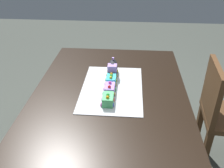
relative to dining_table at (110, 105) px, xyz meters
The scene contains 8 objects.
ground_plane 0.63m from the dining_table, ahead, with size 8.00×8.00×0.00m, color #474C44.
dining_table is the anchor object (origin of this frame).
chair 0.87m from the dining_table, 102.01° to the left, with size 0.43×0.43×0.86m.
cake_board 0.12m from the dining_table, 164.78° to the left, with size 0.60×0.40×0.00m, color silver.
cake_locomotive 0.27m from the dining_table, behind, with size 0.14×0.08×0.12m.
cake_car_tanker_turquoise 0.17m from the dining_table, behind, with size 0.10×0.08×0.07m.
cake_car_gondola_lavender 0.14m from the dining_table, ahead, with size 0.10×0.08×0.07m.
cake_car_caboose_mint_green 0.20m from the dining_table, ahead, with size 0.10×0.08×0.07m.
Camera 1 is at (1.36, 0.12, 1.62)m, focal length 39.67 mm.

